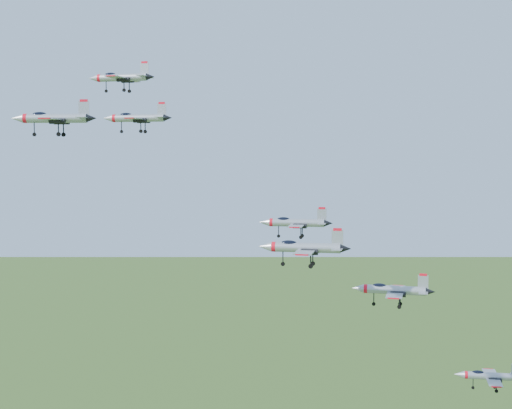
# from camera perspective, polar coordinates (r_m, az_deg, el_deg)

# --- Properties ---
(jet_lead) EXTENTS (11.63, 9.55, 3.12)m
(jet_lead) POSITION_cam_1_polar(r_m,az_deg,el_deg) (119.92, -10.81, 9.96)
(jet_lead) COLOR #9DA3A9
(jet_left_high) EXTENTS (11.03, 9.09, 2.95)m
(jet_left_high) POSITION_cam_1_polar(r_m,az_deg,el_deg) (110.06, -9.55, 6.85)
(jet_left_high) COLOR #9DA3A9
(jet_right_high) EXTENTS (11.14, 9.34, 2.98)m
(jet_right_high) POSITION_cam_1_polar(r_m,az_deg,el_deg) (94.97, -15.96, 6.67)
(jet_right_high) COLOR #9DA3A9
(jet_left_low) EXTENTS (10.73, 8.86, 2.87)m
(jet_left_low) POSITION_cam_1_polar(r_m,az_deg,el_deg) (102.31, 3.10, -1.45)
(jet_left_low) COLOR #9DA3A9
(jet_right_low) EXTENTS (11.60, 9.53, 3.11)m
(jet_right_low) POSITION_cam_1_polar(r_m,az_deg,el_deg) (88.15, 3.78, -3.43)
(jet_right_low) COLOR #9DA3A9
(jet_trail) EXTENTS (10.82, 8.91, 2.90)m
(jet_trail) POSITION_cam_1_polar(r_m,az_deg,el_deg) (95.29, 10.82, -6.71)
(jet_trail) COLOR #9DA3A9
(jet_extra) EXTENTS (10.46, 8.62, 2.80)m
(jet_extra) POSITION_cam_1_polar(r_m,az_deg,el_deg) (115.01, 18.13, -12.90)
(jet_extra) COLOR #9DA3A9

